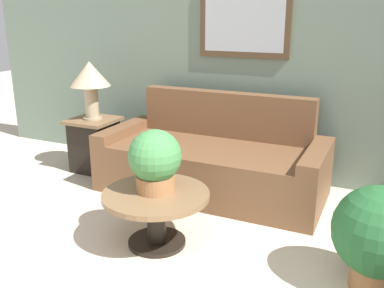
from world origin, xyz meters
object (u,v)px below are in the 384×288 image
coffee_table (156,207)px  potted_plant_on_table (155,160)px  table_lamp (90,78)px  couch_main (213,162)px  side_table (95,144)px  potted_plant_floor (379,235)px

coffee_table → potted_plant_on_table: (-0.02, 0.03, 0.36)m
table_lamp → couch_main: bearing=0.6°
potted_plant_on_table → table_lamp: bearing=142.1°
side_table → potted_plant_floor: 3.18m
couch_main → table_lamp: bearing=-179.4°
potted_plant_on_table → potted_plant_floor: size_ratio=0.67×
couch_main → coffee_table: size_ratio=2.69×
coffee_table → potted_plant_on_table: bearing=118.0°
coffee_table → potted_plant_floor: bearing=3.8°
table_lamp → potted_plant_on_table: size_ratio=1.33×
potted_plant_floor → couch_main: bearing=145.9°
side_table → potted_plant_on_table: size_ratio=1.25×
side_table → table_lamp: size_ratio=0.94×
couch_main → table_lamp: table_lamp is taller
couch_main → side_table: bearing=-179.4°
table_lamp → potted_plant_floor: size_ratio=0.89×
couch_main → potted_plant_floor: couch_main is taller
couch_main → table_lamp: 1.62m
side_table → potted_plant_floor: bearing=-19.2°
potted_plant_on_table → coffee_table: bearing=-62.0°
couch_main → coffee_table: (0.01, -1.16, 0.01)m
couch_main → potted_plant_on_table: size_ratio=4.61×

